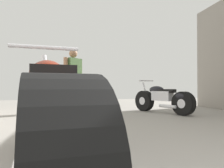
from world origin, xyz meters
The scene contains 4 objects.
ground_plane centered at (0.00, 3.19, 0.00)m, with size 16.10×16.10×0.00m, color gray.
motorcycle_maroon_cruiser centered at (-0.89, 1.57, 0.42)m, with size 0.73×2.21×1.03m.
motorcycle_black_naked centered at (1.42, 5.04, 0.34)m, with size 0.94×1.61×0.80m.
mechanic_in_blue centered at (-0.71, 5.78, 0.90)m, with size 0.52×0.53×1.59m.
Camera 1 is at (-0.74, 0.04, 0.62)m, focal length 35.58 mm.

